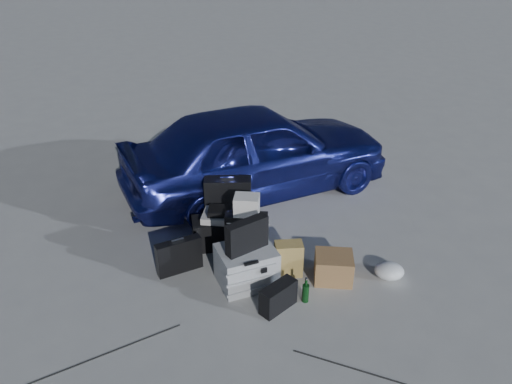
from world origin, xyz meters
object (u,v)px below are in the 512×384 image
suitcase_right (247,236)px  green_bottle (306,290)px  suitcase_left (228,205)px  pelican_case (246,266)px  car (257,150)px  duffel_bag (224,232)px  briefcase (179,256)px  cardboard_box (334,267)px

suitcase_right → green_bottle: suitcase_right is taller
suitcase_left → suitcase_right: 0.57m
pelican_case → suitcase_left: bearing=80.9°
car → duffel_bag: size_ratio=5.15×
briefcase → suitcase_left: size_ratio=0.69×
pelican_case → duffel_bag: pelican_case is taller
cardboard_box → green_bottle: 0.46m
pelican_case → briefcase: (-0.63, 0.33, -0.01)m
briefcase → pelican_case: bearing=-42.6°
suitcase_right → duffel_bag: (-0.20, 0.29, -0.10)m
suitcase_right → suitcase_left: bearing=116.5°
car → duffel_bag: (-0.64, -1.16, -0.42)m
cardboard_box → car: bearing=99.4°
car → briefcase: car is taller
suitcase_right → green_bottle: bearing=-47.7°
pelican_case → green_bottle: 0.63m
pelican_case → green_bottle: pelican_case is taller
car → duffel_bag: car is taller
cardboard_box → suitcase_left: bearing=127.9°
suitcase_right → cardboard_box: suitcase_right is taller
cardboard_box → suitcase_right: bearing=144.1°
car → suitcase_left: car is taller
green_bottle → car: bearing=88.9°
pelican_case → green_bottle: bearing=-49.3°
pelican_case → cardboard_box: (0.86, -0.14, -0.06)m
car → pelican_case: (-0.53, -1.86, -0.39)m
briefcase → cardboard_box: (1.49, -0.47, -0.04)m
suitcase_right → green_bottle: size_ratio=2.06×
cardboard_box → duffel_bag: bearing=139.0°
briefcase → duffel_bag: briefcase is taller
briefcase → suitcase_left: suitcase_left is taller
cardboard_box → green_bottle: cardboard_box is taller
car → green_bottle: (-0.04, -2.26, -0.46)m
car → briefcase: size_ratio=7.40×
briefcase → green_bottle: briefcase is taller
car → suitcase_right: (-0.44, -1.44, -0.33)m
briefcase → suitcase_right: size_ratio=0.89×
suitcase_left → suitcase_right: size_ratio=1.28×
briefcase → suitcase_left: 0.91m
car → pelican_case: size_ratio=6.42×
car → cardboard_box: size_ratio=9.33×
suitcase_left → duffel_bag: suitcase_left is taller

